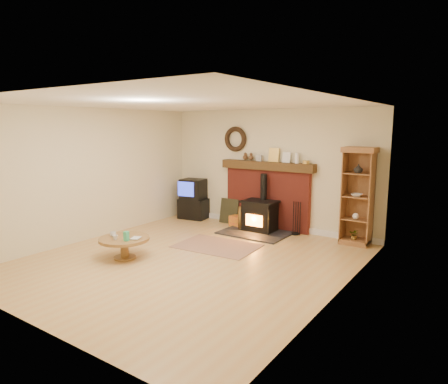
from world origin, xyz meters
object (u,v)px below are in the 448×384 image
Objects in this scene: tv_unit at (193,200)px; curio_cabinet at (358,196)px; wood_stove at (259,217)px; coffee_table at (124,241)px.

tv_unit is 0.52× the size of curio_cabinet.
wood_stove reaches higher than coffee_table.
curio_cabinet is (1.97, 0.28, 0.61)m from wood_stove.
tv_unit reaches higher than coffee_table.
curio_cabinet is at bearing 45.96° from coffee_table.
coffee_table is at bearing -134.04° from curio_cabinet.
wood_stove is at bearing 69.86° from coffee_table.
wood_stove is 0.75× the size of curio_cabinet.
wood_stove is 2.08m from curio_cabinet.
curio_cabinet reaches higher than tv_unit.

